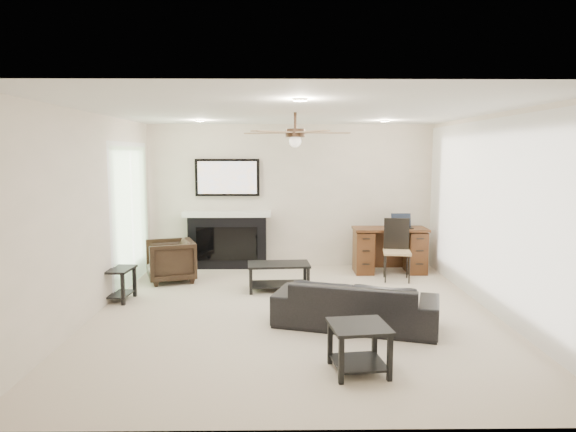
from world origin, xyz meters
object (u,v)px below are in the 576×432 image
armchair (170,261)px  coffee_table (279,277)px  sofa (356,304)px  desk (389,250)px  fireplace_unit (227,214)px

armchair → coffee_table: 1.79m
armchair → sofa: bearing=31.4°
sofa → desk: desk is taller
fireplace_unit → desk: size_ratio=1.57×
armchair → fireplace_unit: (0.80, 0.94, 0.63)m
sofa → desk: 2.87m
armchair → fireplace_unit: size_ratio=0.38×
fireplace_unit → desk: 2.85m
sofa → fireplace_unit: (-1.80, 3.09, 0.68)m
sofa → armchair: bearing=-22.5°
fireplace_unit → desk: (2.76, -0.38, -0.57)m
coffee_table → fireplace_unit: size_ratio=0.47×
coffee_table → desk: (1.86, 1.10, 0.18)m
armchair → fireplace_unit: fireplace_unit is taller
sofa → desk: (0.96, 2.70, 0.11)m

